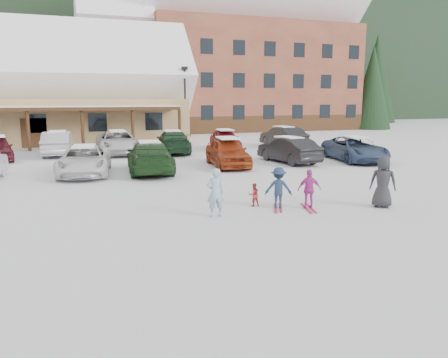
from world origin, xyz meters
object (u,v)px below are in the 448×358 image
object	(u,v)px
lamp_post	(185,100)
parked_car_3	(150,157)
parked_car_9	(58,143)
parked_car_2	(85,160)
parked_car_6	(355,149)
bystander_dark	(383,182)
day_lodge	(10,95)
parked_car_11	(173,142)
parked_car_10	(118,142)
parked_car_12	(225,140)
parked_car_13	(283,137)
toddler_red	(254,195)
parked_car_5	(289,150)
child_navy	(278,188)
alpine_hotel	(232,56)
child_magenta	(309,189)
adult_skier	(215,193)
parked_car_4	(228,152)

from	to	relation	value
lamp_post	parked_car_3	bearing A→B (deg)	-111.03
parked_car_9	parked_car_3	bearing A→B (deg)	121.07
parked_car_2	parked_car_6	bearing A→B (deg)	5.53
lamp_post	parked_car_2	size ratio (longest dim) A/B	1.24
bystander_dark	parked_car_9	bearing A→B (deg)	-20.04
day_lodge	parked_car_11	xyz separation A→B (m)	(11.04, -11.61, -3.19)
parked_car_2	parked_car_10	distance (m)	8.13
parked_car_12	parked_car_13	world-z (taller)	parked_car_13
parked_car_3	parked_car_13	world-z (taller)	parked_car_13
parked_car_9	parked_car_11	distance (m)	7.41
parked_car_9	parked_car_10	bearing A→B (deg)	177.18
parked_car_13	toddler_red	bearing A→B (deg)	56.21
parked_car_5	parked_car_6	size ratio (longest dim) A/B	0.87
lamp_post	toddler_red	distance (m)	23.00
parked_car_3	parked_car_9	world-z (taller)	parked_car_9
day_lodge	child_navy	size ratio (longest dim) A/B	20.98
parked_car_2	parked_car_6	xyz separation A→B (m)	(15.19, -0.34, 0.01)
parked_car_9	parked_car_11	world-z (taller)	parked_car_9
parked_car_3	parked_car_5	world-z (taller)	parked_car_3
day_lodge	parked_car_2	xyz separation A→B (m)	(5.12, -18.52, -3.24)
alpine_hotel	parked_car_5	distance (m)	30.10
child_magenta	parked_car_11	distance (m)	16.37
child_navy	child_magenta	xyz separation A→B (m)	(0.94, -0.41, -0.03)
parked_car_6	lamp_post	bearing A→B (deg)	123.85
adult_skier	alpine_hotel	bearing A→B (deg)	-107.93
parked_car_2	parked_car_11	world-z (taller)	parked_car_11
child_magenta	parked_car_10	size ratio (longest dim) A/B	0.24
parked_car_4	parked_car_13	size ratio (longest dim) A/B	0.97
bystander_dark	parked_car_2	xyz separation A→B (m)	(-9.28, 10.08, -0.18)
lamp_post	child_magenta	world-z (taller)	lamp_post
lamp_post	parked_car_11	size ratio (longest dim) A/B	1.20
toddler_red	parked_car_12	xyz separation A→B (m)	(4.64, 16.03, 0.32)
toddler_red	parked_car_6	size ratio (longest dim) A/B	0.16
child_navy	parked_car_9	world-z (taller)	parked_car_9
parked_car_3	parked_car_6	world-z (taller)	parked_car_3
child_magenta	parked_car_6	bearing A→B (deg)	-116.59
parked_car_5	parked_car_6	world-z (taller)	parked_car_5
day_lodge	toddler_red	bearing A→B (deg)	-69.03
parked_car_6	bystander_dark	bearing A→B (deg)	-111.92
parked_car_3	parked_car_9	size ratio (longest dim) A/B	1.11
toddler_red	bystander_dark	bearing A→B (deg)	157.00
child_navy	parked_car_6	xyz separation A→B (m)	(9.28, 8.68, 0.02)
child_navy	parked_car_5	world-z (taller)	parked_car_5
toddler_red	parked_car_2	bearing A→B (deg)	-60.09
child_navy	parked_car_5	distance (m)	10.77
child_magenta	parked_car_11	world-z (taller)	parked_car_11
lamp_post	adult_skier	size ratio (longest dim) A/B	4.04
bystander_dark	parked_car_2	distance (m)	13.70
child_navy	parked_car_13	world-z (taller)	parked_car_13
toddler_red	alpine_hotel	bearing A→B (deg)	-110.92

